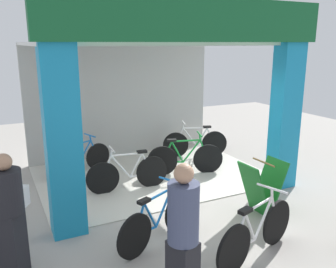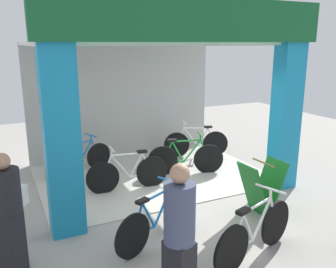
{
  "view_description": "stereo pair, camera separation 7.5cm",
  "coord_description": "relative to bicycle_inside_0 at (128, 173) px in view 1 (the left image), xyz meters",
  "views": [
    {
      "loc": [
        -3.03,
        -5.24,
        2.89
      ],
      "look_at": [
        0.0,
        0.88,
        1.15
      ],
      "focal_mm": 38.46,
      "sensor_mm": 36.0,
      "label": 1
    },
    {
      "loc": [
        -2.96,
        -5.27,
        2.89
      ],
      "look_at": [
        0.0,
        0.88,
        1.15
      ],
      "focal_mm": 38.46,
      "sensor_mm": 36.0,
      "label": 2
    }
  ],
  "objects": [
    {
      "name": "ground_plane",
      "position": [
        0.75,
        -1.16,
        -0.37
      ],
      "size": [
        17.65,
        17.65,
        0.0
      ],
      "primitive_type": "plane",
      "color": "#9E9991",
      "rests_on": "ground"
    },
    {
      "name": "shop_facade",
      "position": [
        0.75,
        0.56,
        1.54
      ],
      "size": [
        5.02,
        3.85,
        3.59
      ],
      "color": "beige",
      "rests_on": "ground"
    },
    {
      "name": "bicycle_inside_0",
      "position": [
        0.0,
        0.0,
        0.0
      ],
      "size": [
        1.66,
        0.46,
        0.91
      ],
      "color": "black",
      "rests_on": "ground"
    },
    {
      "name": "bicycle_inside_1",
      "position": [
        -0.65,
        1.36,
        -0.02
      ],
      "size": [
        1.5,
        0.59,
        0.87
      ],
      "color": "black",
      "rests_on": "ground"
    },
    {
      "name": "bicycle_inside_2",
      "position": [
        1.47,
        0.31,
        0.01
      ],
      "size": [
        1.63,
        0.63,
        0.94
      ],
      "color": "black",
      "rests_on": "ground"
    },
    {
      "name": "bicycle_inside_3",
      "position": [
        2.34,
        1.33,
        0.0
      ],
      "size": [
        1.61,
        0.61,
        0.92
      ],
      "color": "black",
      "rests_on": "ground"
    },
    {
      "name": "bicycle_parked_0",
      "position": [
        0.76,
        -2.98,
        0.01
      ],
      "size": [
        1.65,
        0.6,
        0.94
      ],
      "color": "black",
      "rests_on": "ground"
    },
    {
      "name": "bicycle_parked_1",
      "position": [
        -0.28,
        -2.03,
        -0.0
      ],
      "size": [
        1.51,
        0.73,
        0.9
      ],
      "color": "black",
      "rests_on": "ground"
    },
    {
      "name": "sandwich_board_sign",
      "position": [
        1.71,
        -1.96,
        0.11
      ],
      "size": [
        0.74,
        0.53,
        0.95
      ],
      "color": "#197226",
      "rests_on": "ground"
    },
    {
      "name": "pedestrian_1",
      "position": [
        -0.65,
        -3.46,
        0.53
      ],
      "size": [
        0.41,
        0.41,
        1.73
      ],
      "color": "black",
      "rests_on": "ground"
    },
    {
      "name": "pedestrian_2",
      "position": [
        -2.23,
        -1.94,
        0.49
      ],
      "size": [
        0.53,
        0.66,
        1.63
      ],
      "color": "black",
      "rests_on": "ground"
    }
  ]
}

